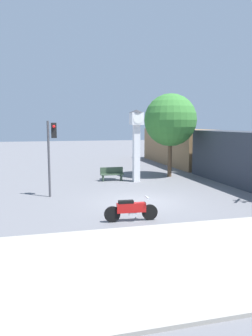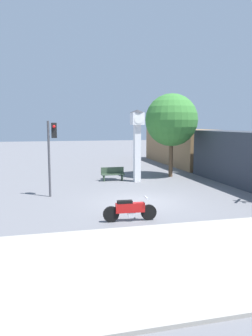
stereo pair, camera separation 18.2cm
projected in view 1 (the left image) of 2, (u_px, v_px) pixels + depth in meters
The scene contains 8 objects.
ground_plane at pixel (141, 202), 16.46m from camera, with size 120.00×120.00×0.00m, color slate.
sidewalk_strip at pixel (211, 255), 9.71m from camera, with size 36.00×6.00×0.10m.
motorcycle at pixel (131, 210), 13.15m from camera, with size 2.20×0.48×0.97m.
clock_tower at pixel (136, 135), 21.83m from camera, with size 0.96×0.96×4.83m.
freight_train at pixel (207, 151), 26.16m from camera, with size 2.80×24.00×3.40m.
traffic_light at pixel (51, 145), 17.27m from camera, with size 0.50×0.35×4.05m.
street_tree at pixel (170, 120), 23.80m from camera, with size 3.81×3.81×6.07m.
bench at pixel (112, 174), 22.54m from camera, with size 1.60×0.44×0.92m.
Camera 1 is at (-4.76, -15.38, 3.90)m, focal length 35.00 mm.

